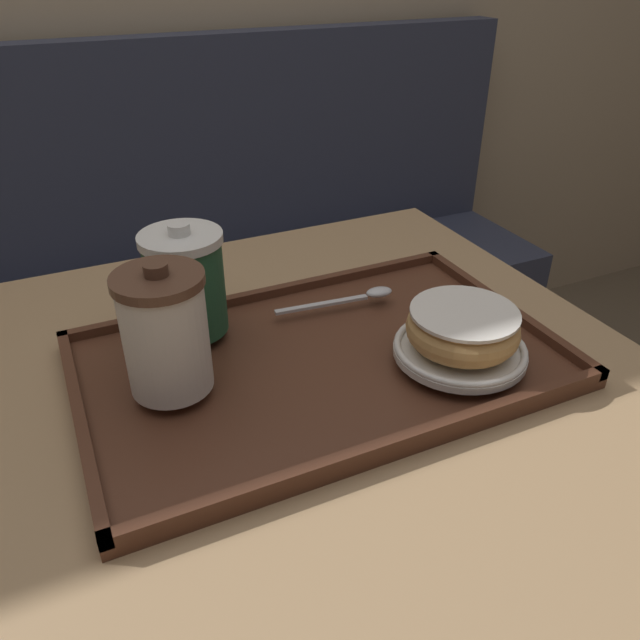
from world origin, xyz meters
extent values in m
cube|color=#33384C|center=(0.20, 0.84, 0.23)|extent=(1.63, 0.44, 0.45)
cube|color=#33384C|center=(0.20, 1.02, 0.73)|extent=(1.63, 0.08, 0.55)
cube|color=tan|center=(0.00, 0.00, 0.74)|extent=(0.82, 0.81, 0.03)
cylinder|color=#333338|center=(0.00, 0.00, 0.36)|extent=(0.08, 0.08, 0.73)
cube|color=#512D1E|center=(0.04, 0.02, 0.76)|extent=(0.53, 0.33, 0.01)
cube|color=#512D1E|center=(0.04, -0.14, 0.78)|extent=(0.53, 0.01, 0.01)
cube|color=#512D1E|center=(0.04, 0.18, 0.78)|extent=(0.53, 0.01, 0.01)
cube|color=#512D1E|center=(-0.22, 0.02, 0.78)|extent=(0.01, 0.33, 0.01)
cube|color=#512D1E|center=(0.30, 0.02, 0.78)|extent=(0.01, 0.33, 0.01)
cylinder|color=white|center=(-0.13, 0.03, 0.84)|extent=(0.08, 0.08, 0.12)
cylinder|color=brown|center=(-0.13, 0.03, 0.91)|extent=(0.09, 0.09, 0.01)
cylinder|color=brown|center=(-0.13, 0.03, 0.92)|extent=(0.02, 0.02, 0.01)
cylinder|color=#235638|center=(-0.08, 0.13, 0.84)|extent=(0.09, 0.09, 0.11)
cylinder|color=white|center=(-0.08, 0.13, 0.90)|extent=(0.09, 0.09, 0.01)
cylinder|color=white|center=(-0.08, 0.13, 0.91)|extent=(0.02, 0.02, 0.01)
cylinder|color=white|center=(0.18, -0.05, 0.79)|extent=(0.15, 0.15, 0.01)
torus|color=white|center=(0.18, -0.05, 0.79)|extent=(0.15, 0.15, 0.01)
torus|color=tan|center=(0.18, -0.05, 0.82)|extent=(0.12, 0.12, 0.04)
cylinder|color=white|center=(0.18, -0.05, 0.84)|extent=(0.12, 0.12, 0.00)
ellipsoid|color=silver|center=(0.16, 0.10, 0.79)|extent=(0.04, 0.03, 0.01)
cube|color=silver|center=(0.08, 0.11, 0.78)|extent=(0.12, 0.02, 0.00)
camera|label=1|loc=(-0.21, -0.51, 1.18)|focal=35.00mm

